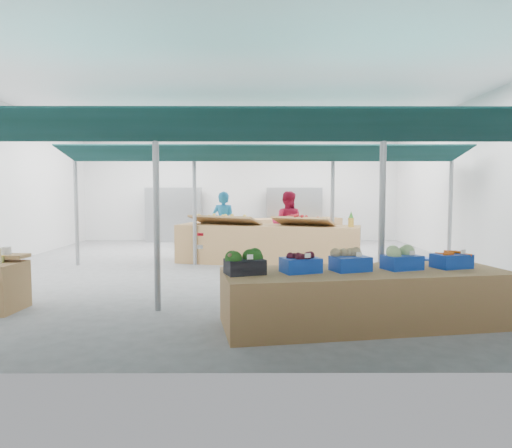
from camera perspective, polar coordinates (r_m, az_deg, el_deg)
The scene contains 22 objects.
floor at distance 11.22m, azimuth -2.86°, elevation -5.52°, with size 13.00×13.00×0.00m, color slate.
hall at distance 12.53m, azimuth -2.59°, elevation 7.61°, with size 13.00×13.00×13.00m.
pole_grid at distance 9.31m, azimuth 1.23°, elevation 3.73°, with size 10.00×4.60×3.00m.
awnings at distance 9.36m, azimuth 1.24°, elevation 9.67°, with size 9.50×7.08×0.30m.
back_shelving_left at distance 17.34m, azimuth -10.22°, elevation 1.11°, with size 2.00×0.50×2.00m, color #B23F33.
back_shelving_right at distance 17.14m, azimuth 4.76°, elevation 1.13°, with size 2.00×0.50×2.00m, color #B23F33.
veg_counter at distance 6.64m, azimuth 13.43°, elevation -8.92°, with size 3.94×1.31×0.77m, color olive.
fruit_counter at distance 11.82m, azimuth 1.41°, elevation -2.57°, with size 4.70×1.12×1.01m, color olive.
far_counter at distance 16.03m, azimuth 1.93°, elevation -0.99°, with size 5.14×1.03×0.93m, color olive.
crate_stack at distance 8.97m, azimuth 19.12°, elevation -6.06°, with size 0.54×0.38×0.65m, color #0F37A4.
vendor_left at distance 12.90m, azimuth -4.06°, elevation -0.08°, with size 0.69×0.45×1.88m, color #196EA8.
vendor_right at distance 12.90m, azimuth 3.94°, elevation -0.08°, with size 0.91×0.71×1.88m, color #AB1536.
crate_broccoli at distance 6.08m, azimuth -1.41°, elevation -4.80°, with size 0.59×0.49×0.35m.
crate_beets at distance 6.24m, azimuth 5.59°, elevation -4.83°, with size 0.59×0.49×0.29m.
crate_celeriac at distance 6.46m, azimuth 11.71°, elevation -4.49°, with size 0.59×0.49×0.31m.
crate_cabbage at distance 6.77m, azimuth 17.77°, elevation -4.08°, with size 0.59×0.49×0.35m.
crate_carrots at distance 7.17m, azimuth 23.23°, elevation -4.17°, with size 0.59×0.49×0.29m.
sparrow at distance 5.91m, azimuth -2.90°, elevation -4.18°, with size 0.12×0.09×0.11m.
pole_ribbon at distance 8.23m, azimuth -6.98°, elevation -1.44°, with size 0.12×0.12×0.28m.
apple_heap_yellow at distance 11.95m, azimuth -3.95°, elevation 0.71°, with size 2.00×1.52×0.27m.
apple_heap_red at distance 11.48m, azimuth 5.93°, elevation 0.57°, with size 1.65×1.33×0.27m.
pineapple at distance 11.38m, azimuth 11.79°, elevation 0.55°, with size 0.14×0.14×0.39m.
Camera 1 is at (0.52, -11.06, 1.86)m, focal length 32.00 mm.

